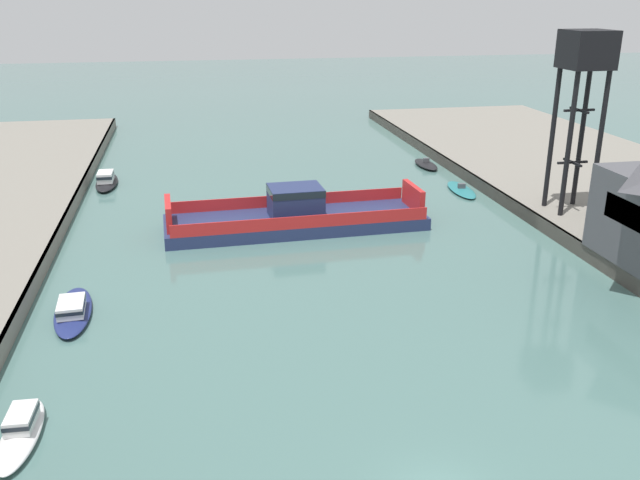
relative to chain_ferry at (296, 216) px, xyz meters
name	(u,v)px	position (x,y,z in m)	size (l,w,h in m)	color
chain_ferry	(296,216)	(0.00, 0.00, 0.00)	(23.51, 7.61, 3.88)	navy
moored_boat_near_right	(21,430)	(-17.74, -28.03, -0.66)	(1.96, 6.07, 1.31)	white
moored_boat_mid_left	(73,310)	(-17.23, -14.79, -0.68)	(2.79, 7.98, 1.27)	navy
moored_boat_mid_right	(426,164)	(19.25, 19.70, -0.85)	(2.09, 5.84, 1.08)	black
moored_boat_far_left	(461,190)	(19.30, 8.49, -0.95)	(2.66, 7.09, 0.88)	#237075
moored_boat_far_right	(106,180)	(-18.23, 18.16, -0.54)	(2.28, 7.80, 1.65)	black
crane_tower	(585,67)	(24.73, -3.20, 12.93)	(3.78, 3.78, 15.83)	black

